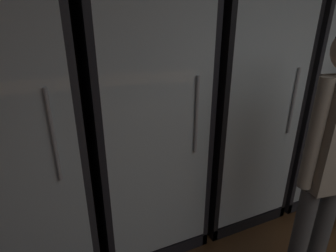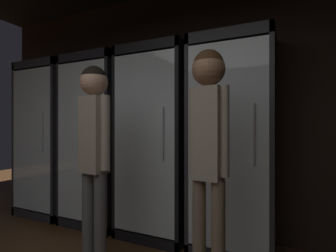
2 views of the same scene
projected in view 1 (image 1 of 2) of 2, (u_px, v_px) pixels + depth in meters
wall_back at (255, 54)px, 2.36m from camera, size 6.00×0.06×2.80m
cooler_far_left at (15, 141)px, 1.52m from camera, size 0.76×0.58×2.03m
cooler_left at (145, 122)px, 1.83m from camera, size 0.76×0.58×2.03m
cooler_center at (238, 109)px, 2.13m from camera, size 0.76×0.58×2.03m
cooler_right at (308, 99)px, 2.44m from camera, size 0.76×0.58×2.03m
shopper_near at (334, 145)px, 1.30m from camera, size 0.33×0.22×1.67m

